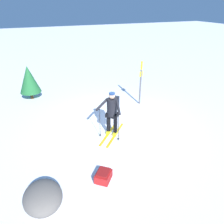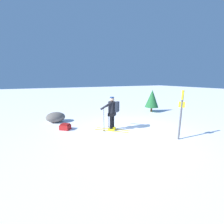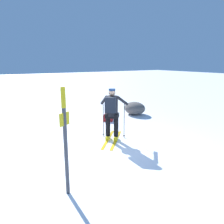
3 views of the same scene
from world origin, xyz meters
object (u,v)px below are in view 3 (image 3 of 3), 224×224
rock_boulder (135,108)px  dropped_backpack (108,117)px  skier (112,111)px  trail_marker (65,133)px

rock_boulder → dropped_backpack: bearing=-80.7°
skier → dropped_backpack: skier is taller
skier → trail_marker: 3.06m
trail_marker → rock_boulder: (-4.38, 5.07, -0.93)m
trail_marker → rock_boulder: size_ratio=1.91×
skier → rock_boulder: 3.72m
skier → dropped_backpack: bearing=151.4°
dropped_backpack → trail_marker: bearing=-39.8°
trail_marker → dropped_backpack: bearing=140.2°
trail_marker → skier: bearing=131.4°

